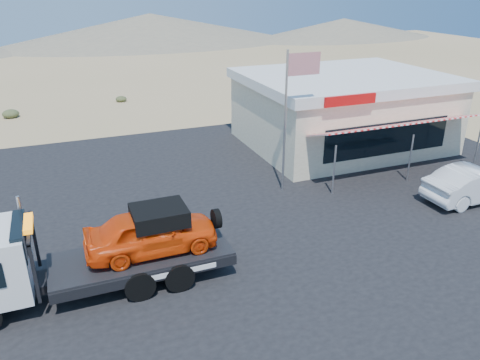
# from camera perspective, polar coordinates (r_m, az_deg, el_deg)

# --- Properties ---
(ground) EXTENTS (120.00, 120.00, 0.00)m
(ground) POSITION_cam_1_polar(r_m,az_deg,el_deg) (15.47, -3.17, -10.26)
(ground) COLOR tan
(ground) RESTS_ON ground
(asphalt_lot) EXTENTS (32.00, 24.00, 0.02)m
(asphalt_lot) POSITION_cam_1_polar(r_m,az_deg,el_deg) (18.49, -0.27, -4.22)
(asphalt_lot) COLOR black
(asphalt_lot) RESTS_ON ground
(tow_truck) EXTENTS (7.68, 2.28, 2.57)m
(tow_truck) POSITION_cam_1_polar(r_m,az_deg,el_deg) (14.28, -17.74, -8.01)
(tow_truck) COLOR black
(tow_truck) RESTS_ON asphalt_lot
(white_sedan) EXTENTS (4.50, 1.64, 1.47)m
(white_sedan) POSITION_cam_1_polar(r_m,az_deg,el_deg) (21.70, 26.72, -0.38)
(white_sedan) COLOR silver
(white_sedan) RESTS_ON asphalt_lot
(jerky_store) EXTENTS (10.40, 9.97, 3.90)m
(jerky_store) POSITION_cam_1_polar(r_m,az_deg,el_deg) (26.54, 12.36, 8.41)
(jerky_store) COLOR beige
(jerky_store) RESTS_ON asphalt_lot
(flagpole) EXTENTS (1.55, 0.10, 6.00)m
(flagpole) POSITION_cam_1_polar(r_m,az_deg,el_deg) (19.59, 6.20, 9.01)
(flagpole) COLOR #99999E
(flagpole) RESTS_ON asphalt_lot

